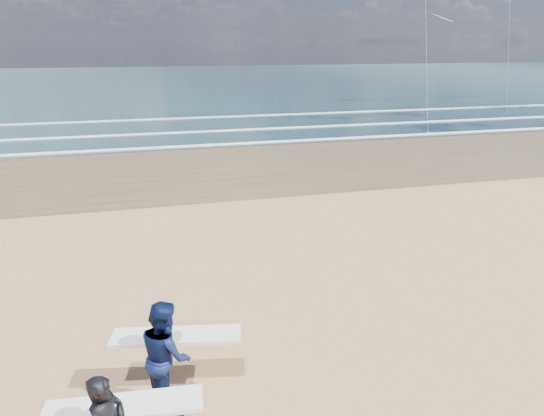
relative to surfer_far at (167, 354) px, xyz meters
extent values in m
cube|color=#503C2A|center=(19.61, 16.70, -0.99)|extent=(220.00, 12.00, 0.01)
cube|color=#193138|center=(19.61, 70.70, -0.99)|extent=(220.00, 100.00, 0.02)
cube|color=white|center=(19.61, 21.50, -0.94)|extent=(220.00, 0.50, 0.05)
cube|color=white|center=(19.61, 26.20, -0.94)|extent=(220.00, 0.50, 0.05)
cube|color=white|center=(19.61, 32.70, -0.94)|extent=(220.00, 0.50, 0.05)
cube|color=white|center=(-0.64, -1.12, 0.03)|extent=(2.24, 0.71, 0.07)
imported|color=#0B163E|center=(-0.01, -0.02, -0.01)|extent=(0.96, 1.11, 1.98)
cube|color=white|center=(0.19, 0.33, 0.10)|extent=(2.26, 0.92, 0.07)
cube|color=slate|center=(18.36, 22.02, -0.94)|extent=(0.12, 0.12, 0.10)
cube|color=slate|center=(31.32, 30.30, -0.94)|extent=(0.12, 0.12, 0.10)
camera|label=1|loc=(0.01, -7.00, 4.89)|focal=32.00mm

